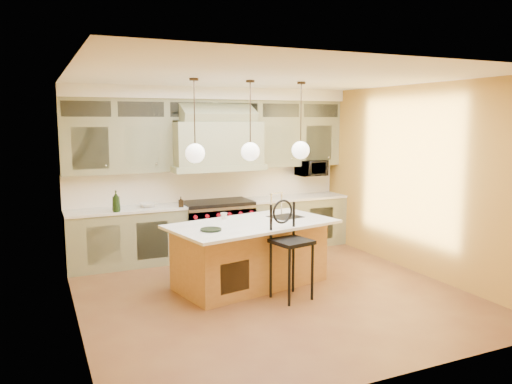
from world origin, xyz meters
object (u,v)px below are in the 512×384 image
range (217,228)px  microwave (311,168)px  kitchen_island (251,253)px  counter_stool (290,243)px

range → microwave: bearing=3.1°
kitchen_island → microwave: size_ratio=4.66×
range → microwave: (1.95, 0.11, 0.96)m
kitchen_island → microwave: microwave is taller
counter_stool → range: bearing=82.3°
kitchen_island → counter_stool: kitchen_island is taller
kitchen_island → counter_stool: bearing=-82.4°
microwave → kitchen_island: bearing=-138.6°
counter_stool → microwave: (1.80, 2.52, 0.69)m
range → kitchen_island: (-0.10, -1.69, -0.01)m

